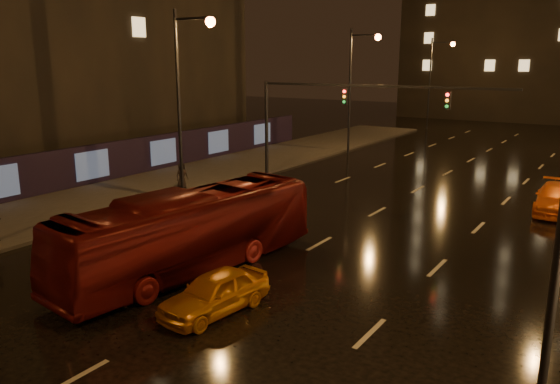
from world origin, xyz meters
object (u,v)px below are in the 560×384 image
object	(u,v)px
bus_red	(190,232)
taxi_near	(215,292)
taxi_far	(557,199)
pedestrian_c	(182,175)

from	to	relation	value
bus_red	taxi_near	size ratio (longest dim) A/B	2.85
taxi_near	taxi_far	world-z (taller)	taxi_far
taxi_far	pedestrian_c	distance (m)	20.35
taxi_far	pedestrian_c	size ratio (longest dim) A/B	3.19
bus_red	taxi_far	xyz separation A→B (m)	(9.99, 16.11, -0.78)
taxi_near	pedestrian_c	bearing A→B (deg)	143.89
bus_red	pedestrian_c	world-z (taller)	bus_red
pedestrian_c	taxi_near	bearing A→B (deg)	-113.64
taxi_far	pedestrian_c	world-z (taller)	pedestrian_c
taxi_far	pedestrian_c	xyz separation A→B (m)	(-19.16, -6.86, 0.21)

